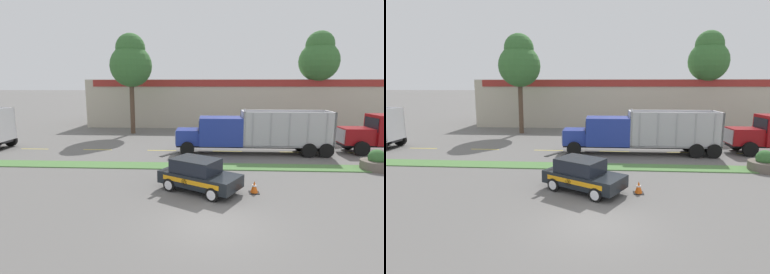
# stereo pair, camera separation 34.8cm
# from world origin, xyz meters

# --- Properties ---
(ground_plane) EXTENTS (600.00, 600.00, 0.00)m
(ground_plane) POSITION_xyz_m (0.00, 0.00, 0.00)
(ground_plane) COLOR slate
(grass_verge) EXTENTS (120.00, 1.61, 0.06)m
(grass_verge) POSITION_xyz_m (0.00, 8.20, 0.03)
(grass_verge) COLOR #517F42
(grass_verge) RESTS_ON ground_plane
(centre_line_1) EXTENTS (2.40, 0.14, 0.01)m
(centre_line_1) POSITION_xyz_m (-14.84, 13.00, 0.00)
(centre_line_1) COLOR yellow
(centre_line_1) RESTS_ON ground_plane
(centre_line_2) EXTENTS (2.40, 0.14, 0.01)m
(centre_line_2) POSITION_xyz_m (-9.44, 13.00, 0.00)
(centre_line_2) COLOR yellow
(centre_line_2) RESTS_ON ground_plane
(centre_line_3) EXTENTS (2.40, 0.14, 0.01)m
(centre_line_3) POSITION_xyz_m (-4.04, 13.00, 0.00)
(centre_line_3) COLOR yellow
(centre_line_3) RESTS_ON ground_plane
(centre_line_4) EXTENTS (2.40, 0.14, 0.01)m
(centre_line_4) POSITION_xyz_m (1.36, 13.00, 0.00)
(centre_line_4) COLOR yellow
(centre_line_4) RESTS_ON ground_plane
(centre_line_5) EXTENTS (2.40, 0.14, 0.01)m
(centre_line_5) POSITION_xyz_m (6.76, 13.00, 0.00)
(centre_line_5) COLOR yellow
(centre_line_5) RESTS_ON ground_plane
(centre_line_6) EXTENTS (2.40, 0.14, 0.01)m
(centre_line_6) POSITION_xyz_m (12.16, 13.00, 0.00)
(centre_line_6) COLOR yellow
(centre_line_6) RESTS_ON ground_plane
(dump_truck_lead) EXTENTS (11.88, 2.67, 3.58)m
(dump_truck_lead) POSITION_xyz_m (2.21, 12.38, 1.57)
(dump_truck_lead) COLOR black
(dump_truck_lead) RESTS_ON ground_plane
(rally_car) EXTENTS (4.43, 3.69, 1.69)m
(rally_car) POSITION_xyz_m (-0.68, 3.69, 0.85)
(rally_car) COLOR black
(rally_car) RESTS_ON ground_plane
(stone_planter) EXTENTS (1.89, 1.89, 1.32)m
(stone_planter) POSITION_xyz_m (10.50, 8.12, 0.47)
(stone_planter) COLOR #6B6056
(stone_planter) RESTS_ON ground_plane
(traffic_cone) EXTENTS (0.50, 0.50, 0.61)m
(traffic_cone) POSITION_xyz_m (2.12, 3.48, 0.30)
(traffic_cone) COLOR black
(traffic_cone) RESTS_ON ground_plane
(store_building_backdrop) EXTENTS (42.05, 12.10, 5.99)m
(store_building_backdrop) POSITION_xyz_m (5.48, 31.91, 3.00)
(store_building_backdrop) COLOR #BCB29E
(store_building_backdrop) RESTS_ON ground_plane
(tree_behind_left) EXTENTS (4.66, 4.66, 11.59)m
(tree_behind_left) POSITION_xyz_m (12.80, 26.22, 8.51)
(tree_behind_left) COLOR brown
(tree_behind_left) RESTS_ON ground_plane
(tree_behind_centre) EXTENTS (4.53, 4.53, 10.77)m
(tree_behind_centre) POSITION_xyz_m (-8.60, 21.72, 7.78)
(tree_behind_centre) COLOR brown
(tree_behind_centre) RESTS_ON ground_plane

